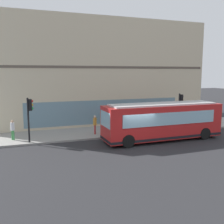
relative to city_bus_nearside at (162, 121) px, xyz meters
The scene contains 10 objects.
ground 3.20m from the city_bus_nearside, 104.45° to the left, with size 120.00×120.00×0.00m, color #262628.
sidewalk_curb 5.19m from the city_bus_nearside, 33.00° to the left, with size 4.54×40.00×0.15m, color gray.
building_corner 12.32m from the city_bus_nearside, 13.43° to the left, with size 9.86×23.15×11.08m.
city_bus_nearside is the anchor object (origin of this frame).
traffic_light_near_corner 4.12m from the city_bus_nearside, 55.02° to the right, with size 0.32×0.49×3.47m.
traffic_light_down_block 10.66m from the city_bus_nearside, 77.35° to the left, with size 0.32×0.49×3.50m.
fire_hydrant 5.17m from the city_bus_nearside, 47.78° to the right, with size 0.35×0.35×0.74m.
pedestrian_near_hydrant 12.23m from the city_bus_nearside, 73.21° to the left, with size 0.32×0.32×1.63m.
pedestrian_walking_along_curb 5.87m from the city_bus_nearside, 56.40° to the left, with size 0.32×0.32×1.67m.
pedestrian_near_building_entrance 4.01m from the city_bus_nearside, 13.62° to the left, with size 0.32×0.32×1.70m.
Camera 1 is at (-17.72, 8.31, 5.54)m, focal length 41.50 mm.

